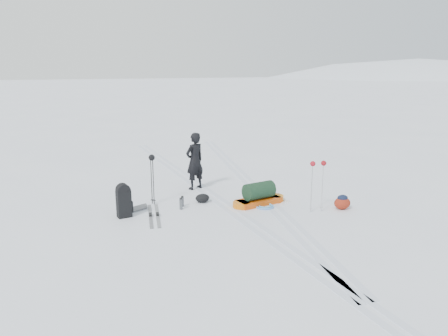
{
  "coord_description": "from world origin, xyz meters",
  "views": [
    {
      "loc": [
        -3.52,
        -9.63,
        3.42
      ],
      "look_at": [
        -0.03,
        0.12,
        0.95
      ],
      "focal_mm": 35.0,
      "sensor_mm": 36.0,
      "label": 1
    }
  ],
  "objects_px": {
    "pulk_sled": "(259,196)",
    "expedition_rucksack": "(126,201)",
    "ski_poles_black": "(152,164)",
    "skier": "(195,161)"
  },
  "relations": [
    {
      "from": "pulk_sled",
      "to": "expedition_rucksack",
      "type": "bearing_deg",
      "value": 163.84
    },
    {
      "from": "expedition_rucksack",
      "to": "ski_poles_black",
      "type": "relative_size",
      "value": 0.62
    },
    {
      "from": "pulk_sled",
      "to": "ski_poles_black",
      "type": "relative_size",
      "value": 1.21
    },
    {
      "from": "skier",
      "to": "ski_poles_black",
      "type": "bearing_deg",
      "value": 11.29
    },
    {
      "from": "skier",
      "to": "ski_poles_black",
      "type": "distance_m",
      "value": 1.69
    },
    {
      "from": "pulk_sled",
      "to": "expedition_rucksack",
      "type": "height_order",
      "value": "expedition_rucksack"
    },
    {
      "from": "pulk_sled",
      "to": "ski_poles_black",
      "type": "bearing_deg",
      "value": 147.37
    },
    {
      "from": "pulk_sled",
      "to": "ski_poles_black",
      "type": "xyz_separation_m",
      "value": [
        -2.48,
        0.92,
        0.82
      ]
    },
    {
      "from": "pulk_sled",
      "to": "expedition_rucksack",
      "type": "xyz_separation_m",
      "value": [
        -3.24,
        0.21,
        0.15
      ]
    },
    {
      "from": "ski_poles_black",
      "to": "expedition_rucksack",
      "type": "bearing_deg",
      "value": -129.15
    }
  ]
}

